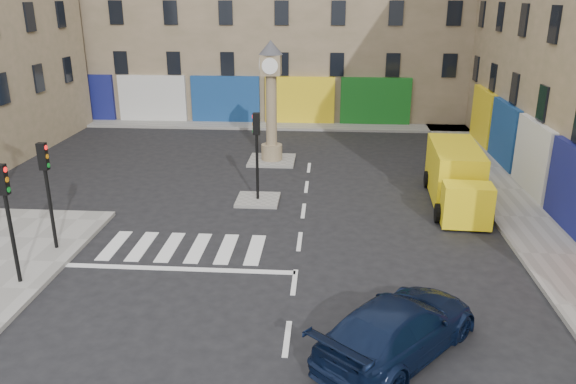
# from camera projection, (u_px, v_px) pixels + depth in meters

# --- Properties ---
(ground) EXTENTS (120.00, 120.00, 0.00)m
(ground) POSITION_uv_depth(u_px,v_px,m) (292.00, 299.00, 16.33)
(ground) COLOR black
(ground) RESTS_ON ground
(sidewalk_right) EXTENTS (2.60, 30.00, 0.15)m
(sidewalk_right) POSITION_uv_depth(u_px,v_px,m) (501.00, 190.00, 25.10)
(sidewalk_right) COLOR gray
(sidewalk_right) RESTS_ON ground
(sidewalk_far) EXTENTS (32.00, 2.40, 0.15)m
(sidewalk_far) POSITION_uv_depth(u_px,v_px,m) (254.00, 125.00, 37.43)
(sidewalk_far) COLOR gray
(sidewalk_far) RESTS_ON ground
(island_near) EXTENTS (1.80, 1.80, 0.12)m
(island_near) POSITION_uv_depth(u_px,v_px,m) (258.00, 200.00, 23.96)
(island_near) COLOR gray
(island_near) RESTS_ON ground
(island_far) EXTENTS (2.40, 2.40, 0.12)m
(island_far) POSITION_uv_depth(u_px,v_px,m) (272.00, 160.00, 29.60)
(island_far) COLOR gray
(island_far) RESTS_ON ground
(traffic_light_left_near) EXTENTS (0.28, 0.22, 3.70)m
(traffic_light_left_near) POSITION_uv_depth(u_px,v_px,m) (7.00, 205.00, 16.21)
(traffic_light_left_near) COLOR black
(traffic_light_left_near) RESTS_ON sidewalk_left
(traffic_light_left_far) EXTENTS (0.28, 0.22, 3.70)m
(traffic_light_left_far) POSITION_uv_depth(u_px,v_px,m) (46.00, 179.00, 18.46)
(traffic_light_left_far) COLOR black
(traffic_light_left_far) RESTS_ON sidewalk_left
(traffic_light_island) EXTENTS (0.28, 0.22, 3.70)m
(traffic_light_island) POSITION_uv_depth(u_px,v_px,m) (257.00, 142.00, 23.11)
(traffic_light_island) COLOR black
(traffic_light_island) RESTS_ON island_near
(clock_pillar) EXTENTS (1.20, 1.20, 6.10)m
(clock_pillar) POSITION_uv_depth(u_px,v_px,m) (271.00, 94.00, 28.42)
(clock_pillar) COLOR #9B8265
(clock_pillar) RESTS_ON island_far
(navy_sedan) EXTENTS (4.83, 5.20, 1.47)m
(navy_sedan) POSITION_uv_depth(u_px,v_px,m) (398.00, 327.00, 13.64)
(navy_sedan) COLOR black
(navy_sedan) RESTS_ON ground
(yellow_van) EXTENTS (2.42, 6.37, 2.28)m
(yellow_van) POSITION_uv_depth(u_px,v_px,m) (456.00, 176.00, 23.54)
(yellow_van) COLOR yellow
(yellow_van) RESTS_ON ground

